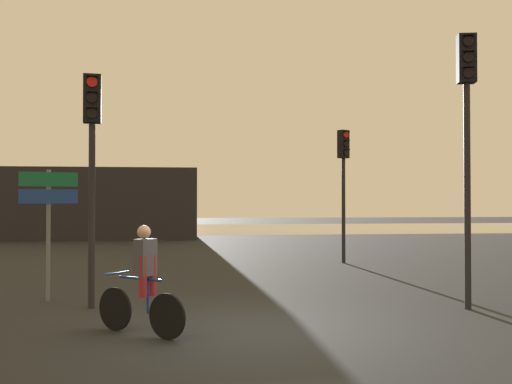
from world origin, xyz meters
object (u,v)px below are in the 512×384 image
(traffic_light_near_left, at_px, (92,145))
(direction_sign_post, at_px, (48,210))
(distant_building, at_px, (72,204))
(cyclist, at_px, (143,280))
(traffic_light_far_right, at_px, (343,170))
(traffic_light_near_right, at_px, (467,120))

(traffic_light_near_left, bearing_deg, direction_sign_post, -48.02)
(distant_building, xyz_separation_m, traffic_light_near_left, (4.36, -20.39, 1.16))
(distant_building, xyz_separation_m, direction_sign_post, (3.40, -19.55, -0.06))
(distant_building, bearing_deg, traffic_light_near_left, -77.92)
(traffic_light_near_left, relative_size, cyclist, 2.67)
(distant_building, height_order, traffic_light_far_right, traffic_light_far_right)
(distant_building, distance_m, traffic_light_near_right, 24.13)
(cyclist, bearing_deg, traffic_light_near_right, -36.63)
(traffic_light_far_right, relative_size, traffic_light_near_left, 0.99)
(traffic_light_far_right, distance_m, direction_sign_post, 9.93)
(traffic_light_far_right, xyz_separation_m, direction_sign_post, (-7.70, -6.15, -1.18))
(traffic_light_far_right, relative_size, traffic_light_near_right, 0.84)
(traffic_light_far_right, height_order, traffic_light_near_right, traffic_light_near_right)
(direction_sign_post, bearing_deg, distant_building, -94.04)
(direction_sign_post, distance_m, cyclist, 3.89)
(traffic_light_far_right, distance_m, cyclist, 11.06)
(traffic_light_near_left, distance_m, direction_sign_post, 1.77)
(traffic_light_far_right, distance_m, traffic_light_near_left, 9.70)
(traffic_light_far_right, xyz_separation_m, traffic_light_near_right, (0.14, -7.89, 0.50))
(distant_building, relative_size, cyclist, 8.14)
(traffic_light_far_right, relative_size, direction_sign_post, 1.64)
(cyclist, bearing_deg, traffic_light_far_right, 8.61)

